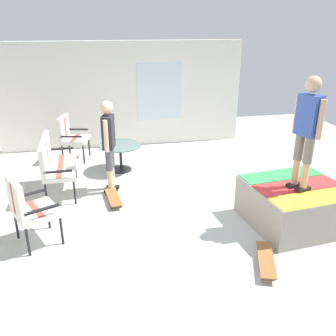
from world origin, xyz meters
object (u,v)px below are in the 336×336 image
at_px(patio_bench, 53,161).
at_px(skateboard_by_bench, 113,197).
at_px(patio_chair_by_wall, 27,206).
at_px(person_watching, 109,140).
at_px(patio_chair_near_house, 70,134).
at_px(patio_table, 121,152).
at_px(person_skater, 307,126).
at_px(skateboard_spare, 266,260).
at_px(skate_ramp, 297,204).

relative_size(patio_bench, skateboard_by_bench, 1.54).
height_order(patio_chair_by_wall, person_watching, person_watching).
relative_size(patio_chair_near_house, patio_chair_by_wall, 1.00).
distance_m(patio_bench, patio_chair_near_house, 1.72).
distance_m(patio_chair_by_wall, person_watching, 2.02).
height_order(patio_chair_near_house, patio_table, patio_chair_near_house).
height_order(patio_chair_near_house, patio_chair_by_wall, same).
xyz_separation_m(patio_chair_near_house, person_skater, (-3.73, -3.49, 0.99)).
xyz_separation_m(patio_bench, skateboard_by_bench, (-0.60, -1.01, -0.53)).
relative_size(patio_chair_near_house, skateboard_spare, 1.24).
bearing_deg(patio_bench, skate_ramp, -116.80).
bearing_deg(skate_ramp, skateboard_spare, 134.86).
bearing_deg(patio_table, patio_chair_near_house, 50.36).
xyz_separation_m(patio_table, skateboard_by_bench, (-1.43, 0.26, -0.32)).
height_order(person_watching, skateboard_by_bench, person_watching).
bearing_deg(skateboard_spare, patio_chair_by_wall, 69.74).
height_order(skate_ramp, patio_bench, patio_bench).
bearing_deg(person_skater, skateboard_spare, 134.18).
height_order(skate_ramp, skateboard_by_bench, skate_ramp).
bearing_deg(skate_ramp, patio_chair_near_house, 44.64).
distance_m(skate_ramp, person_watching, 3.35).
distance_m(patio_chair_by_wall, skateboard_spare, 3.30).
bearing_deg(skateboard_by_bench, patio_chair_near_house, 19.21).
relative_size(patio_chair_by_wall, skateboard_by_bench, 1.25).
bearing_deg(patio_bench, skateboard_by_bench, -120.56).
distance_m(patio_bench, skateboard_spare, 4.06).
distance_m(skate_ramp, patio_bench, 4.25).
bearing_deg(patio_chair_by_wall, skateboard_by_bench, -47.49).
bearing_deg(patio_bench, patio_table, -56.86).
bearing_deg(patio_chair_by_wall, patio_bench, -6.80).
height_order(patio_bench, patio_chair_near_house, same).
xyz_separation_m(patio_chair_by_wall, person_watching, (1.56, -1.22, 0.38)).
bearing_deg(patio_chair_by_wall, patio_chair_near_house, -6.86).
bearing_deg(skate_ramp, patio_table, 42.52).
xyz_separation_m(skateboard_by_bench, skateboard_spare, (-2.24, -1.84, 0.00)).
bearing_deg(patio_chair_near_house, patio_chair_by_wall, 173.14).
relative_size(patio_bench, skateboard_spare, 1.54).
relative_size(skate_ramp, patio_chair_near_house, 2.32).
height_order(skate_ramp, patio_chair_by_wall, patio_chair_by_wall).
height_order(patio_chair_by_wall, skateboard_spare, patio_chair_by_wall).
distance_m(patio_chair_near_house, skateboard_by_bench, 2.50).
relative_size(patio_table, skateboard_spare, 1.10).
bearing_deg(patio_chair_by_wall, person_skater, -94.48).
relative_size(skate_ramp, skateboard_spare, 2.88).
bearing_deg(skate_ramp, person_watching, 57.53).
height_order(skateboard_by_bench, skateboard_spare, same).
distance_m(skate_ramp, patio_chair_by_wall, 4.00).
xyz_separation_m(patio_chair_by_wall, skateboard_by_bench, (1.11, -1.22, -0.53)).
xyz_separation_m(patio_bench, patio_table, (0.83, -1.27, -0.21)).
relative_size(person_watching, skateboard_by_bench, 2.08).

